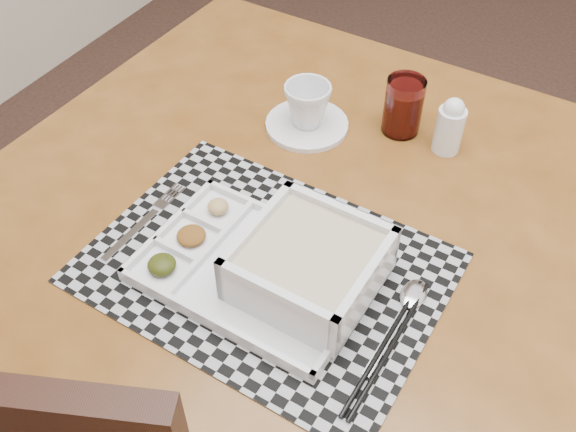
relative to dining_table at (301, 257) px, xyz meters
The scene contains 10 objects.
dining_table is the anchor object (origin of this frame).
placemat 0.14m from the dining_table, 91.70° to the right, with size 0.50×0.37×0.00m, color #96979D.
serving_tray 0.17m from the dining_table, 67.95° to the right, with size 0.33×0.23×0.09m.
fork 0.26m from the dining_table, 151.10° to the right, with size 0.02×0.19×0.00m.
spoon 0.23m from the dining_table, 17.06° to the right, with size 0.04×0.18×0.01m.
chopsticks 0.27m from the dining_table, 35.24° to the right, with size 0.03×0.24×0.01m.
saucer 0.25m from the dining_table, 116.59° to the left, with size 0.15×0.15×0.01m, color silver.
cup 0.27m from the dining_table, 116.59° to the left, with size 0.08×0.08×0.08m, color silver.
juice_glass 0.32m from the dining_table, 81.54° to the left, with size 0.07×0.07×0.10m.
creamer_bottle 0.34m from the dining_table, 64.54° to the left, with size 0.05×0.05×0.11m.
Camera 1 is at (-0.47, -1.35, 1.53)m, focal length 40.00 mm.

